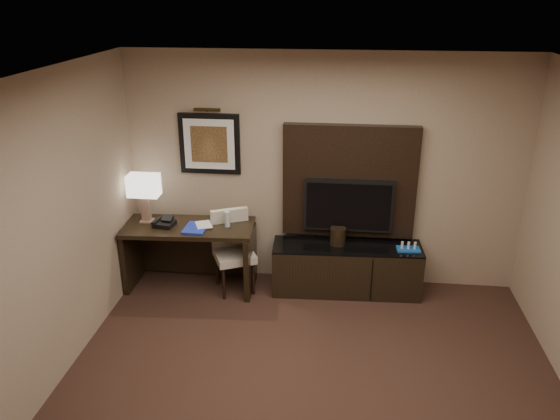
# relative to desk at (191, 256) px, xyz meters

# --- Properties ---
(ceiling) EXTENTS (4.50, 5.00, 0.01)m
(ceiling) POSITION_rel_desk_xyz_m (1.50, -2.10, 2.31)
(ceiling) COLOR silver
(ceiling) RESTS_ON wall_back
(wall_back) EXTENTS (4.50, 0.01, 2.70)m
(wall_back) POSITION_rel_desk_xyz_m (1.50, 0.40, 0.96)
(wall_back) COLOR gray
(wall_back) RESTS_ON floor
(wall_left) EXTENTS (0.01, 5.00, 2.70)m
(wall_left) POSITION_rel_desk_xyz_m (-0.75, -2.10, 0.96)
(wall_left) COLOR gray
(wall_left) RESTS_ON floor
(desk) EXTENTS (1.50, 0.71, 0.79)m
(desk) POSITION_rel_desk_xyz_m (0.00, 0.00, 0.00)
(desk) COLOR black
(desk) RESTS_ON floor
(credenza) EXTENTS (1.70, 0.54, 0.58)m
(credenza) POSITION_rel_desk_xyz_m (1.81, 0.10, -0.10)
(credenza) COLOR black
(credenza) RESTS_ON floor
(tv_wall_panel) EXTENTS (1.50, 0.12, 1.30)m
(tv_wall_panel) POSITION_rel_desk_xyz_m (1.80, 0.34, 0.88)
(tv_wall_panel) COLOR black
(tv_wall_panel) RESTS_ON wall_back
(tv) EXTENTS (1.00, 0.08, 0.60)m
(tv) POSITION_rel_desk_xyz_m (1.80, 0.24, 0.63)
(tv) COLOR black
(tv) RESTS_ON tv_wall_panel
(artwork) EXTENTS (0.70, 0.04, 0.70)m
(artwork) POSITION_rel_desk_xyz_m (0.20, 0.38, 1.26)
(artwork) COLOR black
(artwork) RESTS_ON wall_back
(picture_light) EXTENTS (0.04, 0.04, 0.30)m
(picture_light) POSITION_rel_desk_xyz_m (0.20, 0.34, 1.66)
(picture_light) COLOR #3D2E13
(picture_light) RESTS_ON wall_back
(desk_chair) EXTENTS (0.60, 0.64, 0.91)m
(desk_chair) POSITION_rel_desk_xyz_m (0.52, -0.01, 0.06)
(desk_chair) COLOR beige
(desk_chair) RESTS_ON floor
(table_lamp) EXTENTS (0.38, 0.28, 0.54)m
(table_lamp) POSITION_rel_desk_xyz_m (-0.51, 0.06, 0.67)
(table_lamp) COLOR #916F5A
(table_lamp) RESTS_ON desk
(desk_phone) EXTENTS (0.24, 0.23, 0.11)m
(desk_phone) POSITION_rel_desk_xyz_m (-0.27, -0.04, 0.45)
(desk_phone) COLOR black
(desk_phone) RESTS_ON desk
(blue_folder) EXTENTS (0.26, 0.34, 0.02)m
(blue_folder) POSITION_rel_desk_xyz_m (0.11, -0.08, 0.40)
(blue_folder) COLOR #192CA6
(blue_folder) RESTS_ON desk
(book) EXTENTS (0.17, 0.09, 0.23)m
(book) POSITION_rel_desk_xyz_m (0.10, -0.03, 0.51)
(book) COLOR #ABA587
(book) RESTS_ON desk
(water_bottle) EXTENTS (0.06, 0.06, 0.18)m
(water_bottle) POSITION_rel_desk_xyz_m (0.45, 0.02, 0.48)
(water_bottle) COLOR silver
(water_bottle) RESTS_ON desk
(ice_bucket) EXTENTS (0.20, 0.20, 0.20)m
(ice_bucket) POSITION_rel_desk_xyz_m (1.70, 0.14, 0.29)
(ice_bucket) COLOR black
(ice_bucket) RESTS_ON credenza
(minibar_tray) EXTENTS (0.26, 0.17, 0.09)m
(minibar_tray) POSITION_rel_desk_xyz_m (2.49, 0.07, 0.23)
(minibar_tray) COLOR #1A56AB
(minibar_tray) RESTS_ON credenza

